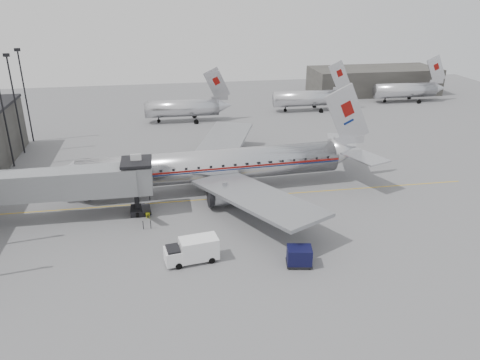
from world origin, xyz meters
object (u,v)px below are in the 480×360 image
object	(u,v)px
service_van	(192,250)
baggage_cart_white	(298,211)
airliner	(218,165)
baggage_cart_navy	(299,256)
ramp_worker	(148,212)

from	to	relation	value
service_van	baggage_cart_white	size ratio (longest dim) A/B	1.94
airliner	baggage_cart_navy	distance (m)	19.87
airliner	baggage_cart_white	world-z (taller)	airliner
service_van	baggage_cart_navy	xyz separation A→B (m)	(9.83, -2.35, -0.25)
airliner	service_van	size ratio (longest dim) A/B	7.76
airliner	baggage_cart_white	bearing A→B (deg)	-55.48
service_van	baggage_cart_white	bearing A→B (deg)	20.23
service_van	baggage_cart_navy	distance (m)	10.11
baggage_cart_navy	ramp_worker	world-z (taller)	baggage_cart_navy
service_van	ramp_worker	world-z (taller)	service_van
baggage_cart_navy	ramp_worker	xyz separation A→B (m)	(-14.12, 12.13, -0.19)
baggage_cart_navy	ramp_worker	distance (m)	18.62
airliner	service_van	xyz separation A→B (m)	(-4.65, -16.70, -2.01)
service_van	baggage_cart_white	xyz separation A→B (m)	(12.32, 6.79, -0.31)
airliner	baggage_cart_navy	size ratio (longest dim) A/B	15.37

